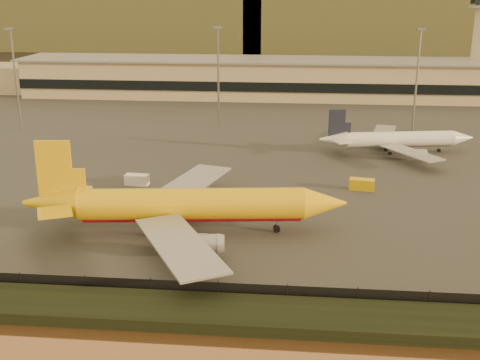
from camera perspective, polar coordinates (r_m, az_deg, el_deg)
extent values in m
plane|color=black|center=(83.66, -2.26, -7.00)|extent=(900.00, 900.00, 0.00)
cube|color=black|center=(68.42, -4.19, -12.39)|extent=(320.00, 7.00, 1.40)
cube|color=#2D2D2D|center=(174.12, 1.91, 6.18)|extent=(320.00, 220.00, 0.20)
cube|color=black|center=(71.57, -3.67, -10.38)|extent=(300.00, 0.05, 2.20)
cube|color=tan|center=(202.60, 2.47, 9.56)|extent=(160.00, 22.00, 12.00)
cube|color=black|center=(191.68, 2.28, 8.79)|extent=(160.00, 0.60, 3.00)
cube|color=gray|center=(201.80, 2.49, 11.33)|extent=(164.00, 24.00, 0.60)
cylinder|color=slate|center=(162.99, -20.48, 8.78)|extent=(0.50, 0.50, 25.00)
cube|color=slate|center=(161.74, -20.97, 13.22)|extent=(2.20, 2.20, 0.40)
cylinder|color=slate|center=(158.19, -2.07, 9.63)|extent=(0.50, 0.50, 25.00)
cube|color=slate|center=(156.90, -2.12, 14.23)|extent=(2.20, 2.20, 0.40)
cylinder|color=slate|center=(157.67, 16.39, 8.91)|extent=(0.50, 0.50, 25.00)
cube|color=slate|center=(156.38, 16.80, 13.50)|extent=(2.20, 2.20, 0.40)
cylinder|color=#DCAC0B|center=(88.63, -4.58, -2.29)|extent=(33.19, 8.50, 4.75)
cylinder|color=red|center=(88.92, -4.57, -2.80)|extent=(32.16, 7.36, 3.70)
cone|color=#DCAC0B|center=(89.61, 8.06, -2.19)|extent=(6.89, 5.45, 4.75)
cone|color=#DCAC0B|center=(92.07, -17.46, -2.08)|extent=(8.71, 5.66, 4.75)
cube|color=#DCAC0B|center=(90.25, -17.21, 1.04)|extent=(5.03, 0.96, 8.31)
cube|color=#DCAC0B|center=(95.80, -15.67, -0.92)|extent=(5.36, 5.32, 0.28)
cube|color=#DCAC0B|center=(87.17, -17.16, -2.91)|extent=(6.03, 6.00, 0.28)
cube|color=gray|center=(100.89, -4.68, -0.28)|extent=(11.61, 21.50, 0.28)
cylinder|color=gray|center=(98.28, -3.44, -1.55)|extent=(5.74, 3.22, 2.61)
cube|color=gray|center=(77.30, -5.77, -6.09)|extent=(15.45, 21.09, 0.28)
cylinder|color=gray|center=(80.49, -3.95, -6.05)|extent=(5.74, 3.22, 2.61)
cylinder|color=black|center=(90.20, 3.49, -4.62)|extent=(1.13, 0.95, 1.04)
cylinder|color=slate|center=(89.99, 3.50, -4.30)|extent=(0.18, 0.18, 2.14)
cylinder|color=black|center=(88.38, -6.82, -5.21)|extent=(1.13, 0.95, 1.04)
cylinder|color=slate|center=(88.17, -6.83, -4.88)|extent=(0.18, 0.18, 2.14)
cylinder|color=black|center=(92.31, -6.57, -4.17)|extent=(1.13, 0.95, 1.04)
cylinder|color=slate|center=(92.11, -6.58, -3.86)|extent=(0.18, 0.18, 2.14)
cylinder|color=silver|center=(136.90, 14.91, 3.78)|extent=(24.09, 7.40, 3.32)
cylinder|color=gray|center=(137.04, 14.89, 3.54)|extent=(23.31, 6.57, 2.59)
cone|color=silver|center=(142.25, 20.36, 3.77)|extent=(5.15, 4.07, 3.32)
cone|color=silver|center=(132.67, 8.81, 3.85)|extent=(6.45, 4.30, 3.32)
cube|color=black|center=(132.01, 9.17, 5.39)|extent=(3.64, 0.89, 5.80)
cube|color=silver|center=(136.05, 9.05, 4.29)|extent=(3.72, 3.58, 0.20)
cube|color=silver|center=(129.80, 9.72, 3.60)|extent=(4.41, 4.34, 0.20)
cube|color=gray|center=(145.22, 13.49, 4.43)|extent=(7.65, 15.56, 0.20)
cylinder|color=gray|center=(143.88, 14.36, 3.87)|extent=(4.24, 2.49, 1.82)
cube|color=gray|center=(128.52, 15.92, 2.53)|extent=(11.84, 15.12, 0.20)
cylinder|color=gray|center=(131.35, 16.24, 2.41)|extent=(4.24, 2.49, 1.82)
cylinder|color=black|center=(140.83, 18.33, 2.68)|extent=(0.82, 0.70, 0.73)
cylinder|color=slate|center=(140.74, 18.35, 2.83)|extent=(0.17, 0.17, 1.49)
cylinder|color=black|center=(135.41, 14.03, 2.48)|extent=(0.82, 0.70, 0.73)
cylinder|color=slate|center=(135.32, 14.04, 2.63)|extent=(0.17, 0.17, 1.49)
cylinder|color=black|center=(138.15, 13.65, 2.81)|extent=(0.82, 0.70, 0.73)
cylinder|color=slate|center=(138.05, 13.66, 2.96)|extent=(0.17, 0.17, 1.49)
cube|color=#DCAC0B|center=(110.63, 11.48, -0.41)|extent=(4.69, 2.65, 2.00)
cube|color=silver|center=(112.82, -9.75, 0.04)|extent=(4.45, 2.25, 1.94)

